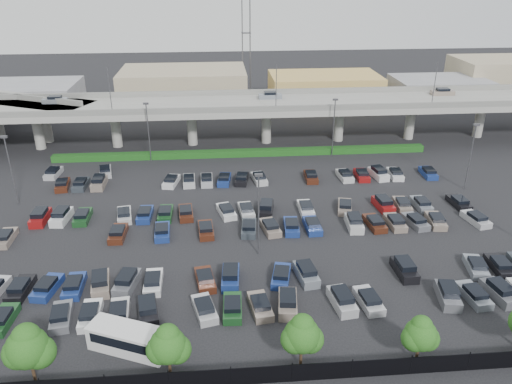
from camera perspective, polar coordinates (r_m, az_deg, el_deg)
The scene contains 10 objects.
ground at distance 66.57m, azimuth -0.32°, elevation -3.44°, with size 280.00×280.00×0.00m, color black.
overpass at distance 93.86m, azimuth -2.01°, elevation 9.64°, with size 150.00×13.00×15.80m.
hedge at distance 89.14m, azimuth -1.58°, elevation 4.48°, with size 66.00×1.60×1.10m, color #144113.
fence at distance 43.42m, azimuth 2.66°, elevation -20.06°, with size 70.00×0.10×2.00m.
tree_row at distance 42.79m, azimuth 3.52°, elevation -16.11°, with size 65.07×3.66×5.94m.
shuttle_bus at distance 47.29m, azimuth -14.37°, elevation -15.89°, with size 7.67×5.15×2.34m.
parked_cars at distance 62.83m, azimuth -0.61°, elevation -4.67°, with size 63.00×41.69×1.67m.
light_poles at distance 65.54m, azimuth -4.07°, elevation 2.06°, with size 66.90×48.38×10.30m.
distant_buildings at distance 124.59m, azimuth 3.21°, elevation 11.90°, with size 138.00×24.00×9.00m.
comm_tower at distance 133.69m, azimuth -1.14°, elevation 17.98°, with size 2.40×2.40×30.00m.
Camera 1 is at (-4.49, -58.46, 31.52)m, focal length 35.00 mm.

